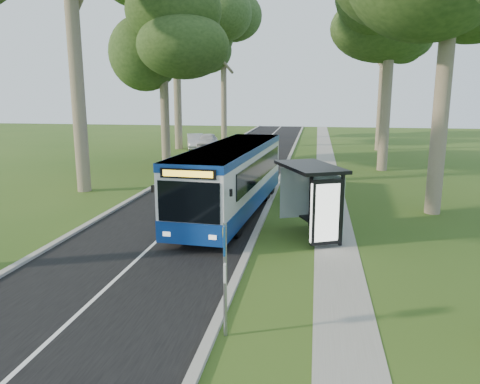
% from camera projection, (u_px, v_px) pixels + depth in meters
% --- Properties ---
extents(ground, '(120.00, 120.00, 0.00)m').
position_uv_depth(ground, '(251.00, 246.00, 16.71)').
color(ground, '#2E4E18').
rests_on(ground, ground).
extents(road, '(7.00, 100.00, 0.02)m').
position_uv_depth(road, '(215.00, 188.00, 26.91)').
color(road, black).
rests_on(road, ground).
extents(kerb_east, '(0.25, 100.00, 0.12)m').
position_uv_depth(kerb_east, '(276.00, 189.00, 26.35)').
color(kerb_east, '#9E9B93').
rests_on(kerb_east, ground).
extents(kerb_west, '(0.25, 100.00, 0.12)m').
position_uv_depth(kerb_west, '(157.00, 185.00, 27.45)').
color(kerb_west, '#9E9B93').
rests_on(kerb_west, ground).
extents(centre_line, '(0.12, 100.00, 0.00)m').
position_uv_depth(centre_line, '(215.00, 187.00, 26.91)').
color(centre_line, white).
rests_on(centre_line, road).
extents(footpath, '(1.50, 100.00, 0.02)m').
position_uv_depth(footpath, '(330.00, 191.00, 25.88)').
color(footpath, gray).
rests_on(footpath, ground).
extents(bus, '(3.27, 11.76, 3.08)m').
position_uv_depth(bus, '(232.00, 178.00, 21.01)').
color(bus, white).
rests_on(bus, ground).
extents(bus_stop_sign, '(0.10, 0.37, 2.65)m').
position_uv_depth(bus_stop_sign, '(225.00, 267.00, 10.25)').
color(bus_stop_sign, gray).
rests_on(bus_stop_sign, ground).
extents(bus_shelter, '(2.90, 3.63, 2.75)m').
position_uv_depth(bus_shelter, '(314.00, 189.00, 17.01)').
color(bus_shelter, black).
rests_on(bus_shelter, ground).
extents(litter_bin, '(0.53, 0.53, 0.93)m').
position_uv_depth(litter_bin, '(289.00, 192.00, 23.46)').
color(litter_bin, black).
rests_on(litter_bin, ground).
extents(car_white, '(2.37, 4.72, 1.54)m').
position_uv_depth(car_white, '(207.00, 141.00, 45.03)').
color(car_white, silver).
rests_on(car_white, ground).
extents(car_silver, '(2.75, 4.60, 1.43)m').
position_uv_depth(car_silver, '(195.00, 141.00, 45.30)').
color(car_silver, '#B5B7BD').
rests_on(car_silver, ground).
extents(tree_west_c, '(5.20, 5.20, 13.93)m').
position_uv_depth(tree_west_c, '(162.00, 22.00, 33.34)').
color(tree_west_c, '#7A6B56').
rests_on(tree_west_c, ground).
extents(tree_west_d, '(5.20, 5.20, 17.43)m').
position_uv_depth(tree_west_d, '(175.00, 9.00, 42.77)').
color(tree_west_d, '#7A6B56').
rests_on(tree_west_d, ground).
extents(tree_west_e, '(5.20, 5.20, 14.19)m').
position_uv_depth(tree_west_e, '(223.00, 46.00, 52.52)').
color(tree_west_e, '#7A6B56').
rests_on(tree_west_e, ground).
extents(tree_east_d, '(5.20, 5.20, 13.86)m').
position_uv_depth(tree_east_d, '(385.00, 37.00, 42.25)').
color(tree_east_d, '#7A6B56').
rests_on(tree_east_d, ground).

